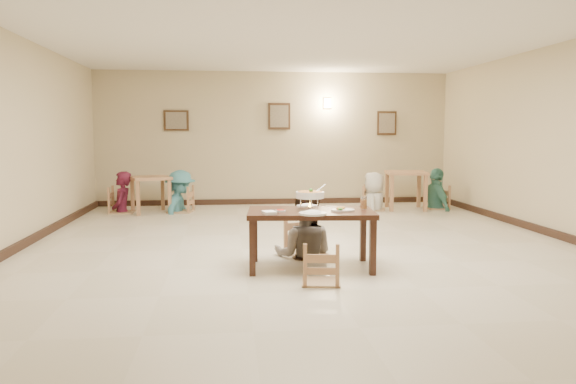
{
  "coord_description": "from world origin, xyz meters",
  "views": [
    {
      "loc": [
        -1.09,
        -7.78,
        1.62
      ],
      "look_at": [
        -0.29,
        -0.49,
        0.85
      ],
      "focal_mm": 35.0,
      "sensor_mm": 36.0,
      "label": 1
    }
  ],
  "objects": [
    {
      "name": "wall_sconce",
      "position": [
        1.2,
        4.96,
        2.3
      ],
      "size": [
        0.16,
        0.05,
        0.22
      ],
      "primitive_type": "cube",
      "color": "#FFD88C",
      "rests_on": "wall_back"
    },
    {
      "name": "bg_diner_a",
      "position": [
        -3.23,
        3.88,
        0.85
      ],
      "size": [
        0.42,
        0.62,
        1.69
      ],
      "primitive_type": "imported",
      "rotation": [
        0.0,
        0.0,
        4.73
      ],
      "color": "#54142B",
      "rests_on": "floor"
    },
    {
      "name": "bg_table_left",
      "position": [
        -2.64,
        3.83,
        0.61
      ],
      "size": [
        0.95,
        0.95,
        0.74
      ],
      "rotation": [
        0.0,
        0.0,
        0.33
      ],
      "color": "tan",
      "rests_on": "floor"
    },
    {
      "name": "bg_diner_b",
      "position": [
        -2.05,
        3.86,
        0.87
      ],
      "size": [
        0.9,
        1.24,
        1.73
      ],
      "primitive_type": "imported",
      "rotation": [
        0.0,
        0.0,
        1.32
      ],
      "color": "teal",
      "rests_on": "floor"
    },
    {
      "name": "wall_right",
      "position": [
        4.0,
        0.0,
        1.5
      ],
      "size": [
        0.0,
        10.0,
        10.0
      ],
      "primitive_type": "plane",
      "rotation": [
        1.57,
        0.0,
        -1.57
      ],
      "color": "#CAB892",
      "rests_on": "floor"
    },
    {
      "name": "bg_chair_ll",
      "position": [
        -3.23,
        3.88,
        0.51
      ],
      "size": [
        0.48,
        0.48,
        1.01
      ],
      "rotation": [
        0.0,
        0.0,
        1.56
      ],
      "color": "tan",
      "rests_on": "floor"
    },
    {
      "name": "drink_glass",
      "position": [
        0.56,
        -1.15,
        0.77
      ],
      "size": [
        0.08,
        0.08,
        0.16
      ],
      "color": "white",
      "rests_on": "main_table"
    },
    {
      "name": "bg_diner_d",
      "position": [
        3.39,
        3.8,
        0.87
      ],
      "size": [
        0.56,
        1.07,
        1.75
      ],
      "primitive_type": "imported",
      "rotation": [
        0.0,
        0.0,
        1.71
      ],
      "color": "teal",
      "rests_on": "floor"
    },
    {
      "name": "ceiling",
      "position": [
        0.0,
        0.0,
        3.0
      ],
      "size": [
        10.0,
        10.0,
        0.0
      ],
      "primitive_type": "plane",
      "color": "white",
      "rests_on": "wall_back"
    },
    {
      "name": "baseboard_left",
      "position": [
        -3.97,
        0.0,
        0.06
      ],
      "size": [
        0.06,
        10.0,
        0.12
      ],
      "primitive_type": "cube",
      "color": "black",
      "rests_on": "floor"
    },
    {
      "name": "wall_back",
      "position": [
        0.0,
        5.0,
        1.5
      ],
      "size": [
        10.0,
        0.0,
        10.0
      ],
      "primitive_type": "plane",
      "rotation": [
        1.57,
        0.0,
        0.0
      ],
      "color": "#CAB892",
      "rests_on": "floor"
    },
    {
      "name": "picture_b",
      "position": [
        0.1,
        4.96,
        2.0
      ],
      "size": [
        0.5,
        0.04,
        0.6
      ],
      "color": "#382415",
      "rests_on": "wall_back"
    },
    {
      "name": "wall_front",
      "position": [
        0.0,
        -5.0,
        1.5
      ],
      "size": [
        10.0,
        0.0,
        10.0
      ],
      "primitive_type": "plane",
      "rotation": [
        -1.57,
        0.0,
        0.0
      ],
      "color": "#CAB892",
      "rests_on": "floor"
    },
    {
      "name": "curry_warmer",
      "position": [
        -0.1,
        -1.16,
        0.88
      ],
      "size": [
        0.38,
        0.34,
        0.31
      ],
      "color": "silver",
      "rests_on": "main_table"
    },
    {
      "name": "rice_plate_far",
      "position": [
        -0.09,
        -0.87,
        0.71
      ],
      "size": [
        0.27,
        0.27,
        0.06
      ],
      "color": "white",
      "rests_on": "main_table"
    },
    {
      "name": "main_diner",
      "position": [
        -0.09,
        -0.55,
        0.84
      ],
      "size": [
        0.95,
        0.82,
        1.69
      ],
      "primitive_type": "imported",
      "rotation": [
        0.0,
        0.0,
        2.89
      ],
      "color": "gray",
      "rests_on": "floor"
    },
    {
      "name": "picture_a",
      "position": [
        -2.2,
        4.96,
        1.9
      ],
      "size": [
        0.55,
        0.04,
        0.45
      ],
      "color": "#382415",
      "rests_on": "wall_back"
    },
    {
      "name": "baseboard_right",
      "position": [
        3.97,
        0.0,
        0.06
      ],
      "size": [
        0.06,
        10.0,
        0.12
      ],
      "primitive_type": "cube",
      "color": "black",
      "rests_on": "floor"
    },
    {
      "name": "floor",
      "position": [
        0.0,
        0.0,
        0.0
      ],
      "size": [
        10.0,
        10.0,
        0.0
      ],
      "primitive_type": "plane",
      "color": "beige",
      "rests_on": "ground"
    },
    {
      "name": "bg_chair_lr",
      "position": [
        -2.05,
        3.86,
        0.51
      ],
      "size": [
        0.48,
        0.48,
        1.02
      ],
      "rotation": [
        0.0,
        0.0,
        -1.77
      ],
      "color": "tan",
      "rests_on": "floor"
    },
    {
      "name": "chili_dish",
      "position": [
        -0.47,
        -1.29,
        0.71
      ],
      "size": [
        0.12,
        0.12,
        0.03
      ],
      "color": "white",
      "rests_on": "main_table"
    },
    {
      "name": "napkin_cutlery",
      "position": [
        -0.61,
        -1.45,
        0.72
      ],
      "size": [
        0.2,
        0.28,
        0.03
      ],
      "color": "white",
      "rests_on": "main_table"
    },
    {
      "name": "bg_chair_rr",
      "position": [
        3.39,
        3.8,
        0.48
      ],
      "size": [
        0.45,
        0.45,
        0.96
      ],
      "rotation": [
        0.0,
        0.0,
        -1.46
      ],
      "color": "tan",
      "rests_on": "floor"
    },
    {
      "name": "chair_far",
      "position": [
        -0.05,
        -0.44,
        0.49
      ],
      "size": [
        0.46,
        0.46,
        0.99
      ],
      "rotation": [
        0.0,
        0.0,
        0.37
      ],
      "color": "tan",
      "rests_on": "floor"
    },
    {
      "name": "baseboard_back",
      "position": [
        0.0,
        4.97,
        0.06
      ],
      "size": [
        8.0,
        0.06,
        0.12
      ],
      "primitive_type": "cube",
      "color": "black",
      "rests_on": "floor"
    },
    {
      "name": "main_table",
      "position": [
        -0.1,
        -1.21,
        0.62
      ],
      "size": [
        1.56,
        0.97,
        0.7
      ],
      "rotation": [
        0.0,
        0.0,
        -0.09
      ],
      "color": "#381C12",
      "rests_on": "floor"
    },
    {
      "name": "fried_plate",
      "position": [
        0.27,
        -1.32,
        0.72
      ],
      "size": [
        0.28,
        0.28,
        0.06
      ],
      "color": "white",
      "rests_on": "main_table"
    },
    {
      "name": "rice_plate_near",
      "position": [
        -0.13,
        -1.55,
        0.72
      ],
      "size": [
        0.31,
        0.31,
        0.07
      ],
      "color": "white",
      "rests_on": "main_table"
    },
    {
      "name": "wall_left",
      "position": [
        -4.0,
        0.0,
        1.5
      ],
      "size": [
        0.0,
        10.0,
        10.0
      ],
      "primitive_type": "plane",
      "rotation": [
        1.57,
        0.0,
        1.57
      ],
      "color": "#CAB892",
      "rests_on": "floor"
    },
    {
      "name": "bg_table_right",
      "position": [
        2.69,
        3.76,
        0.67
      ],
      "size": [
        0.92,
        0.92,
        0.81
      ],
      "rotation": [
        0.0,
        0.0,
        -0.14
      ],
      "color": "tan",
      "rests_on": "floor"
    },
    {
      "name": "bg_chair_rl",
      "position": [
        1.99,
        3.73,
        0.49
      ],
      "size": [
        0.46,
        0.46,
        0.98
      ],
      "rotation": [
        0.0,
        0.0,
        1.26
      ],
      "color": "tan",
      "rests_on": "floor"
    },
    {
      "name": "picture_c",
      "position": [
        2.6,
        4.96,
        1.85
      ],
      "size": [
        0.45,
        0.04,
        0.55
      ],
      "color": "#382415",
      "rests_on": "wall_back"
    },
    {
      "name": "bg_diner_c",
      "position": [
        1.99,
        3.73,
        0.8
      ],
      "size": [
        0.73,
        0.91,
        1.61
      ],
      "primitive_type": "imported",
      "rotation": [
        0.0,
        0.0,
        4.39
      ],
      "color": "silver",
      "rests_on": "floor"
    },
    {
      "name": "chair_near",
      "position": [
        -0.09,
        -1.91,
        0.44
      ],
      "size": [
        0.41,
        0.41,
        0.87
      ],
      "rotation": [
        0.0,
        0.0,
        2.99
      ],
      "color": "tan",
      "rests_on": "floor"
    }
  ]
}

